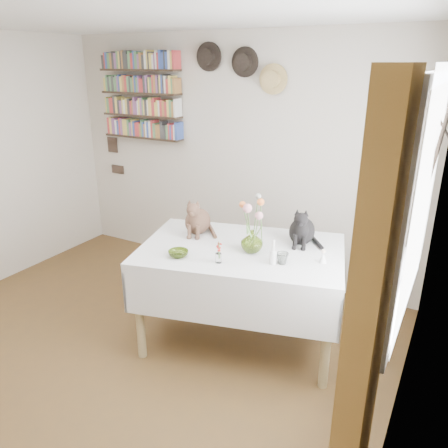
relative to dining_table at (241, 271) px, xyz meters
The scene contains 16 objects.
room 1.41m from the dining_table, 125.20° to the right, with size 4.08×4.58×2.58m.
window 1.47m from the dining_table, 10.87° to the right, with size 0.12×1.52×1.32m.
curtain 1.72m from the dining_table, 44.71° to the right, with size 0.12×0.38×2.10m, color brown.
dining_table is the anchor object (origin of this frame).
tabby_cat 0.60m from the dining_table, 167.61° to the left, with size 0.22×0.28×0.33m, color brown, non-canonical shape.
black_cat 0.61m from the dining_table, 39.80° to the left, with size 0.22×0.28×0.33m, color black, non-canonical shape.
flower_vase 0.31m from the dining_table, 14.98° to the right, with size 0.17×0.17×0.18m, color #8BA93A.
green_bowl 0.55m from the dining_table, 131.95° to the right, with size 0.15×0.15×0.05m, color #8BA93A.
drinking_glass 0.47m from the dining_table, 16.09° to the right, with size 0.09×0.09×0.08m, color white.
candlestick 0.45m from the dining_table, 24.26° to the right, with size 0.05×0.05×0.19m.
berry_jar 0.43m from the dining_table, 94.28° to the right, with size 0.04×0.04×0.18m.
porcelain_figurine 0.69m from the dining_table, ahead, with size 0.06×0.06×0.10m.
flower_bouquet 0.56m from the dining_table, ahead, with size 0.17×0.12×0.39m.
bookshelf_unit 2.47m from the dining_table, 148.48° to the left, with size 1.00×0.16×0.91m.
wall_hats 2.01m from the dining_table, 118.11° to the left, with size 0.98×0.09×0.48m.
wall_art_plaques 2.69m from the dining_table, 153.19° to the left, with size 0.21×0.02×0.44m.
Camera 1 is at (2.14, -1.77, 2.20)m, focal length 35.00 mm.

